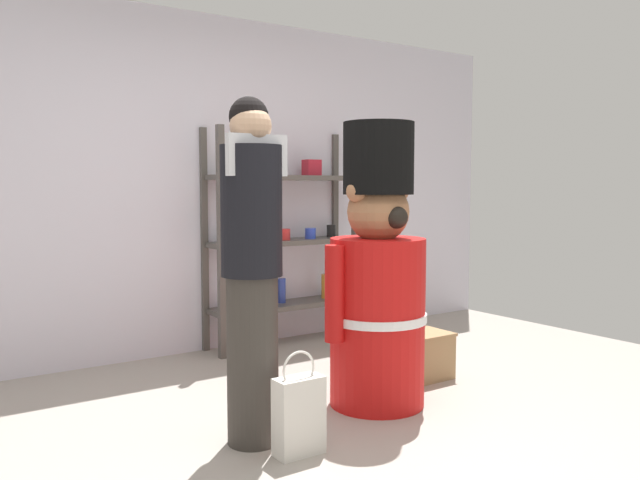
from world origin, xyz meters
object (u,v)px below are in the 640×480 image
teddy_bear_guard (378,283)px  shopping_bag (299,414)px  display_crate (419,356)px  merchandise_shelf (283,238)px  person_shopper (252,263)px

teddy_bear_guard → shopping_bag: (-0.78, -0.35, -0.52)m
teddy_bear_guard → display_crate: (0.55, 0.23, -0.57)m
merchandise_shelf → person_shopper: merchandise_shelf is taller
shopping_bag → person_shopper: bearing=113.3°
merchandise_shelf → shopping_bag: bearing=-119.5°
person_shopper → shopping_bag: (0.11, -0.25, -0.71)m
display_crate → merchandise_shelf: bearing=99.1°
teddy_bear_guard → shopping_bag: teddy_bear_guard is taller
teddy_bear_guard → display_crate: size_ratio=3.83×
merchandise_shelf → display_crate: bearing=-80.9°
teddy_bear_guard → shopping_bag: bearing=-155.6°
person_shopper → merchandise_shelf: bearing=54.5°
merchandise_shelf → person_shopper: size_ratio=1.01×
person_shopper → display_crate: bearing=12.9°
shopping_bag → display_crate: bearing=23.8°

